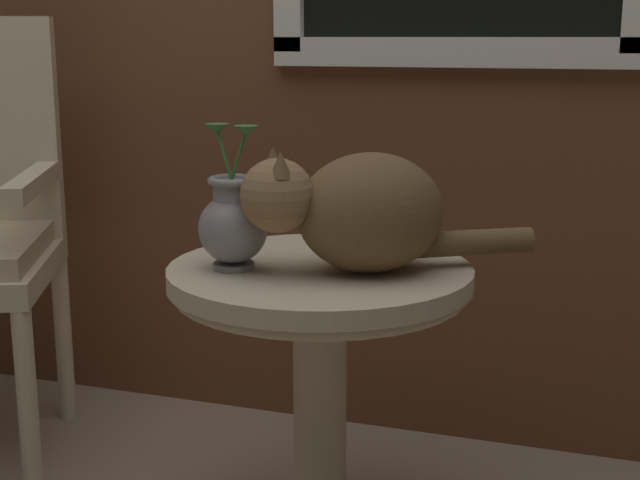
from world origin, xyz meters
The scene contains 3 objects.
wicker_side_table centered at (0.18, 0.22, 0.40)m, with size 0.57×0.57×0.60m.
cat centered at (0.27, 0.21, 0.71)m, with size 0.49×0.35×0.23m.
pewter_vase_with_ivy centered at (0.04, 0.15, 0.69)m, with size 0.13×0.13×0.26m.
Camera 1 is at (0.70, -1.33, 1.02)m, focal length 50.77 mm.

